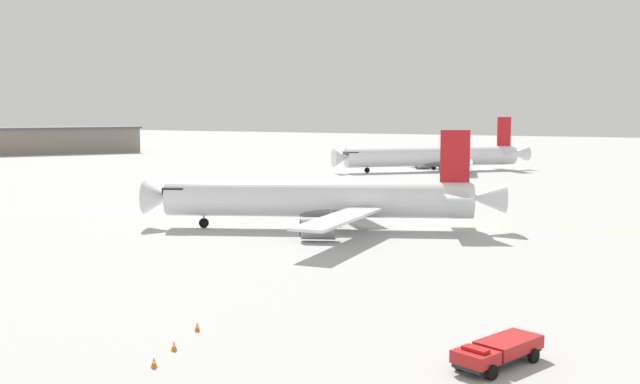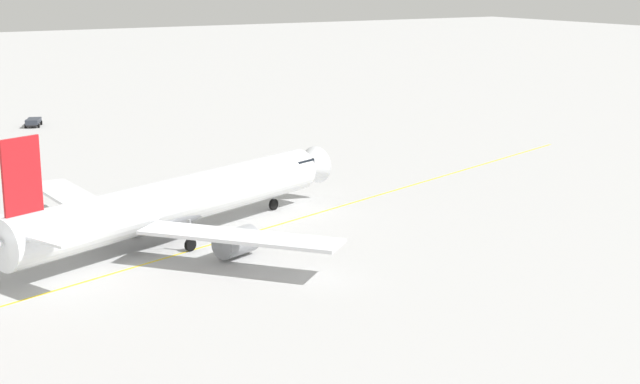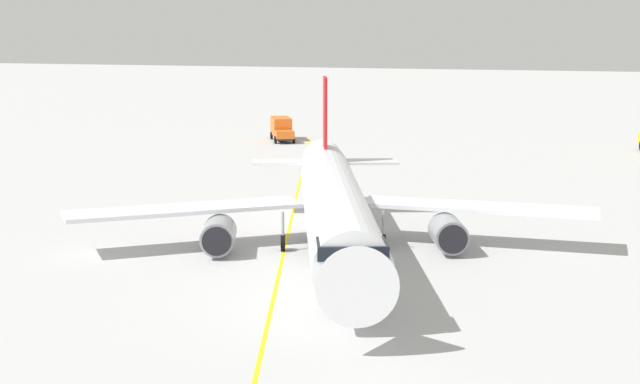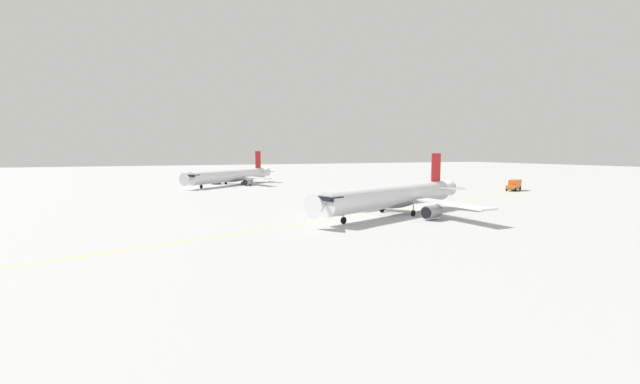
# 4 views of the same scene
# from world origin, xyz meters

# --- Properties ---
(ground_plane) EXTENTS (600.00, 600.00, 0.00)m
(ground_plane) POSITION_xyz_m (0.00, 0.00, 0.00)
(ground_plane) COLOR #B2B2B2
(airliner_main) EXTENTS (34.29, 38.80, 11.09)m
(airliner_main) POSITION_xyz_m (1.11, -1.79, 3.21)
(airliner_main) COLOR white
(airliner_main) RESTS_ON ground_plane
(airliner_secondary) EXTENTS (32.67, 36.19, 11.55)m
(airliner_secondary) POSITION_xyz_m (-79.85, -14.09, 3.03)
(airliner_secondary) COLOR white
(airliner_secondary) RESTS_ON ground_plane
(ops_pickup_truck) EXTENTS (6.01, 3.95, 1.41)m
(ops_pickup_truck) POSITION_xyz_m (37.63, 25.98, 0.81)
(ops_pickup_truck) COLOR #232326
(ops_pickup_truck) RESTS_ON ground_plane
(terminal_shed) EXTENTS (64.84, 54.69, 7.88)m
(terminal_shed) POSITION_xyz_m (-85.70, -142.53, 3.96)
(terminal_shed) COLOR gray
(terminal_shed) RESTS_ON ground_plane
(taxiway_centreline) EXTENTS (41.75, 125.10, 0.01)m
(taxiway_centreline) POSITION_xyz_m (-2.90, -0.43, 0.00)
(taxiway_centreline) COLOR yellow
(taxiway_centreline) RESTS_ON ground_plane
(safety_cone_near) EXTENTS (0.36, 0.36, 0.55)m
(safety_cone_near) POSITION_xyz_m (39.39, 8.18, 0.28)
(safety_cone_near) COLOR orange
(safety_cone_near) RESTS_ON ground_plane
(safety_cone_mid) EXTENTS (0.36, 0.36, 0.55)m
(safety_cone_mid) POSITION_xyz_m (43.03, 9.18, 0.28)
(safety_cone_mid) COLOR orange
(safety_cone_mid) RESTS_ON ground_plane
(safety_cone_far) EXTENTS (0.36, 0.36, 0.55)m
(safety_cone_far) POSITION_xyz_m (45.75, 9.92, 0.28)
(safety_cone_far) COLOR orange
(safety_cone_far) RESTS_ON ground_plane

